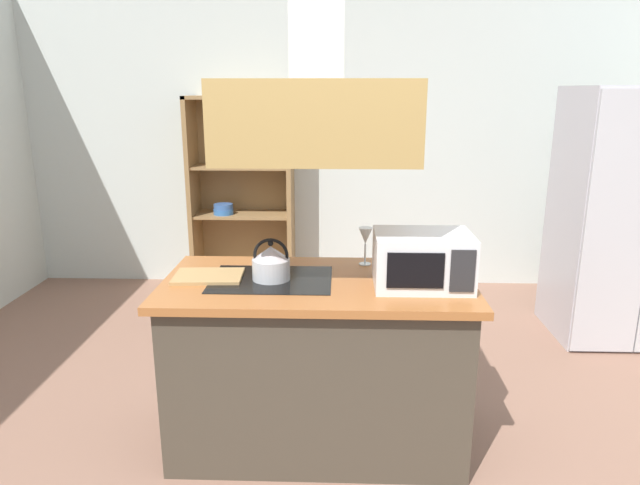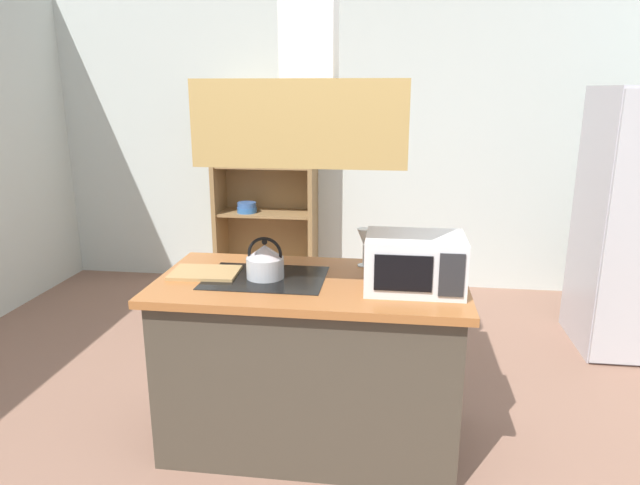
% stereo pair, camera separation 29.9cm
% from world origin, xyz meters
% --- Properties ---
extents(ground_plane, '(7.80, 7.80, 0.00)m').
position_xyz_m(ground_plane, '(0.00, 0.00, 0.00)').
color(ground_plane, '#87614F').
extents(wall_back, '(6.00, 0.12, 2.70)m').
position_xyz_m(wall_back, '(0.00, 3.00, 1.35)').
color(wall_back, silver).
rests_on(wall_back, ground).
extents(kitchen_island, '(1.54, 0.80, 0.90)m').
position_xyz_m(kitchen_island, '(-0.15, 0.34, 0.45)').
color(kitchen_island, '#433B2F').
rests_on(kitchen_island, ground).
extents(range_hood, '(0.90, 0.70, 1.20)m').
position_xyz_m(range_hood, '(-0.15, 0.34, 1.79)').
color(range_hood, '#A98649').
extents(refrigerator, '(0.90, 0.78, 1.84)m').
position_xyz_m(refrigerator, '(2.05, 1.79, 0.92)').
color(refrigerator, '#B8B5BF').
rests_on(refrigerator, ground).
extents(dish_cabinet, '(0.93, 0.40, 1.77)m').
position_xyz_m(dish_cabinet, '(-0.93, 2.78, 0.78)').
color(dish_cabinet, olive).
rests_on(dish_cabinet, ground).
extents(kettle, '(0.19, 0.19, 0.21)m').
position_xyz_m(kettle, '(-0.38, 0.34, 0.99)').
color(kettle, '#B5BAC2').
rests_on(kettle, kitchen_island).
extents(cutting_board, '(0.35, 0.26, 0.02)m').
position_xyz_m(cutting_board, '(-0.70, 0.35, 0.91)').
color(cutting_board, '#AB8551').
rests_on(cutting_board, kitchen_island).
extents(microwave, '(0.46, 0.35, 0.26)m').
position_xyz_m(microwave, '(0.36, 0.28, 1.03)').
color(microwave, silver).
rests_on(microwave, kitchen_island).
extents(wine_glass_on_counter, '(0.08, 0.08, 0.21)m').
position_xyz_m(wine_glass_on_counter, '(0.10, 0.61, 1.05)').
color(wine_glass_on_counter, silver).
rests_on(wine_glass_on_counter, kitchen_island).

